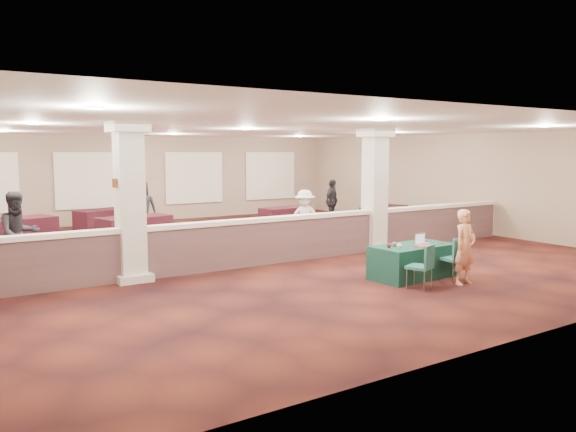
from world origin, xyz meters
TOP-DOWN VIEW (x-y plane):
  - ground at (0.00, 0.00)m, footprint 16.00×16.00m
  - wall_back at (0.00, 8.00)m, footprint 16.00×0.04m
  - wall_front at (0.00, -8.00)m, footprint 16.00×0.04m
  - wall_right at (8.00, 0.00)m, footprint 0.04×16.00m
  - ceiling at (0.00, 0.00)m, footprint 16.00×16.00m
  - partition_wall at (0.00, -1.50)m, footprint 15.60×0.28m
  - column_left at (-3.50, -1.50)m, footprint 0.72×0.72m
  - column_right at (3.00, -1.50)m, footprint 0.72×0.72m
  - sconce_left at (-3.78, -1.50)m, footprint 0.12×0.12m
  - sconce_right at (-3.22, -1.50)m, footprint 0.12×0.12m
  - near_table at (1.49, -4.40)m, footprint 1.85×1.00m
  - conf_chair_main at (2.04, -5.07)m, footprint 0.48×0.48m
  - conf_chair_side at (0.96, -5.21)m, footprint 0.55×0.55m
  - woman at (1.94, -5.37)m, footprint 0.56×0.39m
  - far_table_front_left at (-3.15, 0.30)m, footprint 2.04×1.47m
  - far_table_front_center at (-2.00, 3.00)m, footprint 2.12×1.38m
  - far_table_front_right at (6.39, 1.79)m, footprint 2.02×1.45m
  - far_table_back_left at (-4.93, 4.21)m, footprint 2.21×1.55m
  - far_table_back_center at (-2.00, 6.50)m, footprint 1.90×1.40m
  - far_table_back_right at (3.60, 3.90)m, footprint 1.76×1.06m
  - attendee_a at (-5.35, 0.20)m, footprint 0.96×0.71m
  - attendee_b at (1.91, 0.15)m, footprint 1.04×1.02m
  - attendee_c at (5.44, 3.55)m, footprint 1.05×0.87m
  - attendee_d at (-1.32, 4.32)m, footprint 0.96×0.73m
  - laptop_base at (1.78, -4.43)m, footprint 0.32×0.24m
  - laptop_screen at (1.77, -4.32)m, footprint 0.31×0.03m
  - screen_glow at (1.77, -4.33)m, footprint 0.28×0.02m
  - knitting at (1.55, -4.64)m, footprint 0.39×0.31m
  - yarn_cream at (0.98, -4.53)m, footprint 0.10×0.10m
  - yarn_red at (0.83, -4.39)m, footprint 0.09×0.09m
  - yarn_grey at (1.06, -4.31)m, footprint 0.10×0.10m
  - scissors at (2.12, -4.63)m, footprint 0.12×0.04m

SIDE VIEW (x-z plane):
  - ground at x=0.00m, z-range 0.00..0.00m
  - far_table_back_right at x=3.60m, z-range 0.00..0.67m
  - near_table at x=1.49m, z-range 0.00..0.69m
  - far_table_back_center at x=-2.00m, z-range 0.00..0.69m
  - far_table_front_right at x=6.39m, z-range 0.00..0.74m
  - far_table_front_left at x=-3.15m, z-range 0.00..0.75m
  - far_table_front_center at x=-2.00m, z-range 0.00..0.79m
  - far_table_back_left at x=-4.93m, z-range 0.00..0.81m
  - conf_chair_side at x=0.96m, z-range 0.08..0.93m
  - conf_chair_main at x=2.04m, z-range 0.08..0.97m
  - partition_wall at x=0.00m, z-range 0.02..1.12m
  - scissors at x=2.12m, z-range 0.69..0.70m
  - laptop_base at x=1.78m, z-range 0.69..0.71m
  - knitting at x=1.55m, z-range 0.69..0.72m
  - yarn_red at x=0.83m, z-range 0.69..0.79m
  - yarn_grey at x=1.06m, z-range 0.69..0.79m
  - yarn_cream at x=0.98m, z-range 0.69..0.80m
  - woman at x=1.94m, z-range 0.00..1.49m
  - attendee_b at x=1.91m, z-range 0.00..1.56m
  - screen_glow at x=1.77m, z-range 0.71..0.89m
  - attendee_c at x=5.44m, z-range 0.00..1.62m
  - laptop_screen at x=1.77m, z-range 0.71..0.92m
  - attendee_d at x=-1.32m, z-range 0.00..1.74m
  - attendee_a at x=-5.35m, z-range 0.00..1.79m
  - wall_back at x=0.00m, z-range 0.00..3.20m
  - wall_front at x=0.00m, z-range 0.00..3.20m
  - wall_right at x=8.00m, z-range 0.00..3.20m
  - column_left at x=-3.50m, z-range 0.04..3.24m
  - column_right at x=3.00m, z-range 0.04..3.24m
  - sconce_left at x=-3.78m, z-range 1.91..2.09m
  - sconce_right at x=-3.22m, z-range 1.91..2.09m
  - ceiling at x=0.00m, z-range 3.19..3.21m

